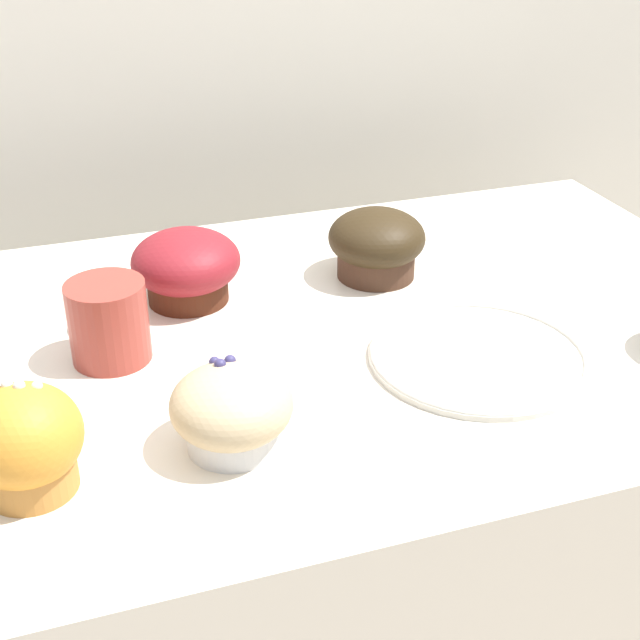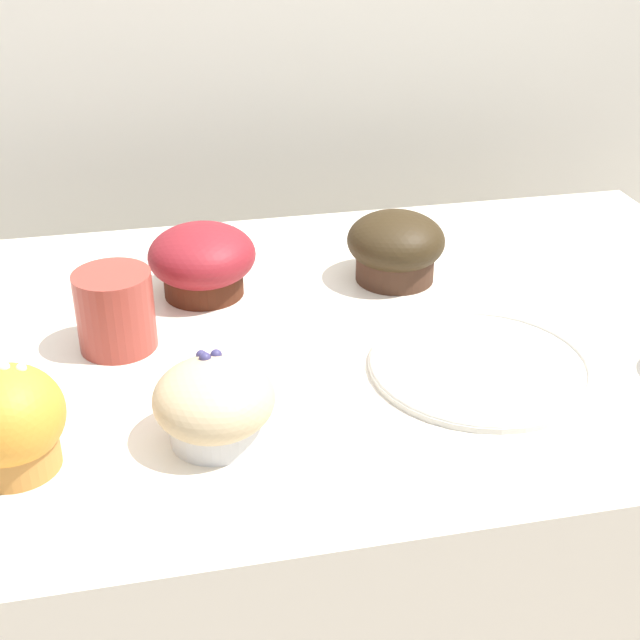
% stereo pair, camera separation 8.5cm
% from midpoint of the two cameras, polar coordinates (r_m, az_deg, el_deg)
% --- Properties ---
extents(wall_back, '(3.20, 0.10, 1.80)m').
position_cam_midpoint_polar(wall_back, '(1.48, -2.68, 8.88)').
color(wall_back, beige).
rests_on(wall_back, ground).
extents(muffin_front_center, '(0.09, 0.09, 0.10)m').
position_cam_midpoint_polar(muffin_front_center, '(0.74, -16.22, -6.42)').
color(muffin_front_center, '#C17E38').
rests_on(muffin_front_center, display_counter).
extents(muffin_back_right, '(0.12, 0.12, 0.08)m').
position_cam_midpoint_polar(muffin_back_right, '(0.99, -5.10, 3.75)').
color(muffin_back_right, '#462011').
rests_on(muffin_back_right, display_counter).
extents(muffin_front_left, '(0.11, 0.11, 0.08)m').
position_cam_midpoint_polar(muffin_front_left, '(1.03, 7.25, 4.61)').
color(muffin_front_left, '#42291C').
rests_on(muffin_front_left, display_counter).
extents(muffin_front_right, '(0.10, 0.10, 0.08)m').
position_cam_midpoint_polar(muffin_front_right, '(0.75, -3.54, -5.49)').
color(muffin_front_right, silver).
rests_on(muffin_front_right, display_counter).
extents(coffee_cup, '(0.08, 0.12, 0.08)m').
position_cam_midpoint_polar(coffee_cup, '(0.89, -10.36, 0.69)').
color(coffee_cup, '#99382D').
rests_on(coffee_cup, display_counter).
extents(serving_plate, '(0.22, 0.22, 0.01)m').
position_cam_midpoint_polar(serving_plate, '(0.88, 12.97, -2.91)').
color(serving_plate, beige).
rests_on(serving_plate, display_counter).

